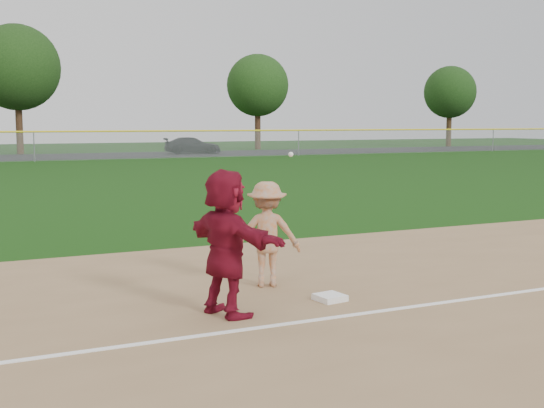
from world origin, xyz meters
name	(u,v)px	position (x,y,z in m)	size (l,w,h in m)	color
ground	(315,304)	(0.00, 0.00, 0.00)	(160.00, 160.00, 0.00)	#123A0B
foul_line	(343,316)	(0.00, -0.80, 0.03)	(60.00, 0.10, 0.01)	white
parking_asphalt	(27,157)	(0.00, 46.00, 0.01)	(120.00, 10.00, 0.01)	black
first_base	(330,297)	(0.25, 0.01, 0.06)	(0.39, 0.39, 0.09)	white
base_runner	(226,243)	(-1.40, -0.06, 1.02)	(1.85, 0.59, 2.00)	maroon
car_right	(192,145)	(13.18, 46.25, 0.70)	(1.92, 4.73, 1.37)	black
first_base_play	(267,234)	(-0.21, 1.23, 0.86)	(1.23, 1.18, 2.17)	#99999C
outfield_fence	(34,132)	(0.00, 40.00, 1.96)	(110.00, 0.12, 110.00)	#999EA0
tree_2	(17,68)	(0.00, 51.50, 7.06)	(7.00, 7.00, 10.58)	#372314
tree_3	(258,86)	(22.00, 52.80, 6.16)	(6.00, 6.00, 9.19)	#392114
tree_4	(450,92)	(44.00, 51.20, 5.85)	(5.60, 5.60, 8.67)	#362513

